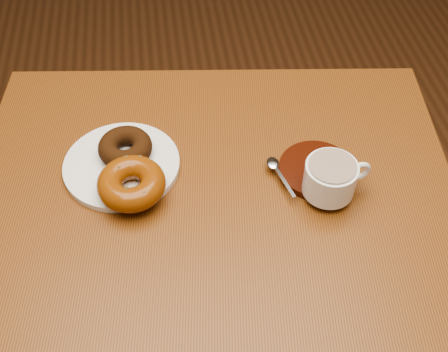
{
  "coord_description": "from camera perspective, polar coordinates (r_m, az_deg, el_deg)",
  "views": [
    {
      "loc": [
        -0.19,
        -0.72,
        1.59
      ],
      "look_at": [
        -0.1,
        -0.07,
        0.84
      ],
      "focal_mm": 45.0,
      "sensor_mm": 36.0,
      "label": 1
    }
  ],
  "objects": [
    {
      "name": "cafe_table",
      "position": [
        1.11,
        -1.02,
        -5.21
      ],
      "size": [
        0.95,
        0.76,
        0.82
      ],
      "rotation": [
        0.0,
        0.0,
        -0.12
      ],
      "color": "brown",
      "rests_on": "ground"
    },
    {
      "name": "donut_plate",
      "position": [
        1.05,
        -10.34,
        1.11
      ],
      "size": [
        0.23,
        0.23,
        0.01
      ],
      "primitive_type": "cylinder",
      "rotation": [
        0.0,
        0.0,
        -0.07
      ],
      "color": "white",
      "rests_on": "cafe_table"
    },
    {
      "name": "teaspoon",
      "position": [
        1.02,
        5.21,
        0.96
      ],
      "size": [
        0.04,
        0.1,
        0.01
      ],
      "rotation": [
        0.0,
        0.0,
        0.26
      ],
      "color": "silver",
      "rests_on": "saucer"
    },
    {
      "name": "donut_caramel",
      "position": [
        0.98,
        -9.39,
        -0.76
      ],
      "size": [
        0.15,
        0.15,
        0.04
      ],
      "rotation": [
        0.0,
        0.0,
        0.29
      ],
      "color": "brown",
      "rests_on": "donut_plate"
    },
    {
      "name": "saucer",
      "position": [
        1.04,
        9.35,
        0.61
      ],
      "size": [
        0.17,
        0.17,
        0.01
      ],
      "primitive_type": "cylinder",
      "rotation": [
        0.0,
        0.0,
        0.25
      ],
      "color": "#341007",
      "rests_on": "cafe_table"
    },
    {
      "name": "donut_cinnamon",
      "position": [
        1.05,
        -10.01,
        2.9
      ],
      "size": [
        0.12,
        0.12,
        0.04
      ],
      "primitive_type": "torus",
      "rotation": [
        0.0,
        0.0,
        0.23
      ],
      "color": "#311909",
      "rests_on": "donut_plate"
    },
    {
      "name": "ground",
      "position": [
        1.76,
        3.03,
        -16.18
      ],
      "size": [
        6.0,
        6.0,
        0.0
      ],
      "primitive_type": "plane",
      "color": "#522F19",
      "rests_on": "ground"
    },
    {
      "name": "coffee_cup",
      "position": [
        0.98,
        10.82,
        -0.16
      ],
      "size": [
        0.12,
        0.09,
        0.06
      ],
      "rotation": [
        0.0,
        0.0,
        0.12
      ],
      "color": "white",
      "rests_on": "saucer"
    }
  ]
}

